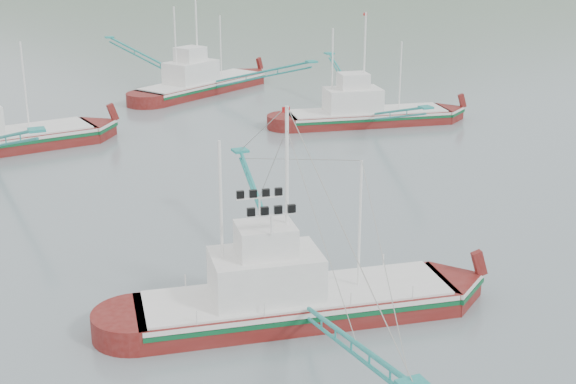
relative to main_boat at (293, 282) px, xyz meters
name	(u,v)px	position (x,y,z in m)	size (l,w,h in m)	color
ground	(338,292)	(2.99, 1.45, -1.74)	(1200.00, 1200.00, 0.00)	slate
main_boat	(293,282)	(0.00, 0.00, 0.00)	(14.55, 25.42, 10.36)	#5C100D
bg_boat_far	(201,70)	(11.44, 49.46, 0.61)	(17.98, 25.71, 11.24)	#5C100D
bg_boat_right	(367,104)	(20.53, 30.69, 0.03)	(14.63, 25.42, 10.39)	#5C100D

